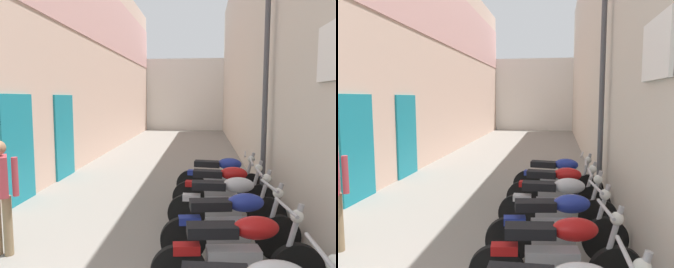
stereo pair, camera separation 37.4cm
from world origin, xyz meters
TOP-DOWN VIEW (x-y plane):
  - ground_plane at (0.00, 8.43)m, footprint 36.86×36.86m
  - building_left at (-2.70, 10.38)m, footprint 0.45×20.86m
  - building_right at (2.71, 10.43)m, footprint 0.45×20.86m
  - building_far_end at (0.00, 21.86)m, footprint 8.01×2.00m
  - motorcycle_third at (1.57, 2.85)m, footprint 1.85×0.58m
  - motorcycle_fourth at (1.57, 3.66)m, footprint 1.84×0.58m
  - motorcycle_fifth at (1.57, 4.54)m, footprint 1.85×0.58m
  - motorcycle_sixth at (1.57, 5.32)m, footprint 1.85×0.58m
  - motorcycle_seventh at (1.57, 6.18)m, footprint 1.84×0.58m
  - pedestrian_mid_alley at (-1.50, 3.50)m, footprint 0.52×0.39m
  - street_lamp at (2.27, 5.94)m, footprint 0.79×0.18m

SIDE VIEW (x-z plane):
  - ground_plane at x=0.00m, z-range 0.00..0.00m
  - motorcycle_third at x=1.57m, z-range -0.02..1.02m
  - motorcycle_fourth at x=1.57m, z-range -0.02..1.02m
  - motorcycle_fifth at x=1.57m, z-range -0.02..1.02m
  - motorcycle_sixth at x=1.57m, z-range -0.02..1.02m
  - motorcycle_seventh at x=1.57m, z-range -0.02..1.02m
  - pedestrian_mid_alley at x=-1.50m, z-range 0.13..1.70m
  - building_far_end at x=0.00m, z-range 0.00..4.65m
  - street_lamp at x=2.27m, z-range 0.40..5.53m
  - building_left at x=-2.70m, z-range 0.03..7.25m
  - building_right at x=2.71m, z-range 0.00..7.42m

